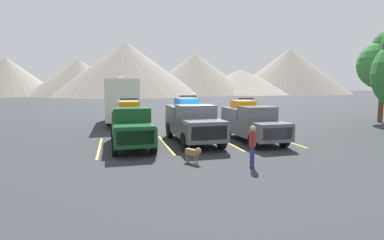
{
  "coord_description": "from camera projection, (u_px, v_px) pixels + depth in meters",
  "views": [
    {
      "loc": [
        -4.41,
        -16.56,
        3.31
      ],
      "look_at": [
        0.0,
        1.16,
        1.2
      ],
      "focal_mm": 29.06,
      "sensor_mm": 36.0,
      "label": 1
    }
  ],
  "objects": [
    {
      "name": "pickup_truck_b",
      "position": [
        192.0,
        121.0,
        17.72
      ],
      "size": [
        2.31,
        5.94,
        2.65
      ],
      "color": "#595B60",
      "rests_on": "ground"
    },
    {
      "name": "lot_stripe_d",
      "position": [
        280.0,
        139.0,
        18.81
      ],
      "size": [
        0.12,
        5.5,
        0.01
      ],
      "primitive_type": "cube",
      "color": "gold",
      "rests_on": "ground"
    },
    {
      "name": "mountain_ridge",
      "position": [
        170.0,
        74.0,
        98.92
      ],
      "size": [
        149.64,
        52.01,
        16.18
      ],
      "color": "gray",
      "rests_on": "ground"
    },
    {
      "name": "lot_stripe_c",
      "position": [
        226.0,
        142.0,
        17.97
      ],
      "size": [
        0.12,
        5.5,
        0.01
      ],
      "primitive_type": "cube",
      "color": "gold",
      "rests_on": "ground"
    },
    {
      "name": "lot_stripe_b",
      "position": [
        166.0,
        144.0,
        17.13
      ],
      "size": [
        0.12,
        5.5,
        0.01
      ],
      "primitive_type": "cube",
      "color": "gold",
      "rests_on": "ground"
    },
    {
      "name": "pickup_truck_c",
      "position": [
        251.0,
        122.0,
        18.09
      ],
      "size": [
        2.14,
        5.49,
        2.49
      ],
      "color": "#595B60",
      "rests_on": "ground"
    },
    {
      "name": "pickup_truck_a",
      "position": [
        131.0,
        124.0,
        16.57
      ],
      "size": [
        2.15,
        5.78,
        2.53
      ],
      "color": "#144723",
      "rests_on": "ground"
    },
    {
      "name": "ground_plane",
      "position": [
        197.0,
        144.0,
        17.4
      ],
      "size": [
        240.0,
        240.0,
        0.0
      ],
      "primitive_type": "plane",
      "color": "#2D3033"
    },
    {
      "name": "camper_trailer_a",
      "position": [
        122.0,
        99.0,
        25.89
      ],
      "size": [
        2.52,
        8.94,
        4.01
      ],
      "color": "silver",
      "rests_on": "ground"
    },
    {
      "name": "dog",
      "position": [
        194.0,
        152.0,
        13.02
      ],
      "size": [
        0.59,
        0.79,
        0.69
      ],
      "color": "olive",
      "rests_on": "ground"
    },
    {
      "name": "person_a",
      "position": [
        252.0,
        144.0,
        12.27
      ],
      "size": [
        0.31,
        0.31,
        1.69
      ],
      "color": "navy",
      "rests_on": "ground"
    },
    {
      "name": "lot_stripe_a",
      "position": [
        99.0,
        148.0,
        16.29
      ],
      "size": [
        0.12,
        5.5,
        0.01
      ],
      "primitive_type": "cube",
      "color": "gold",
      "rests_on": "ground"
    }
  ]
}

